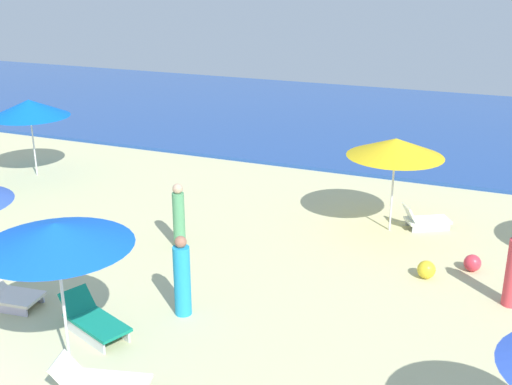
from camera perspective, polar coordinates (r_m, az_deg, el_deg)
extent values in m
cube|color=#214794|center=(28.69, 6.25, 6.77)|extent=(60.00, 15.27, 0.12)
cylinder|color=silver|center=(11.02, -16.71, -9.82)|extent=(0.05, 0.05, 2.22)
cone|color=blue|center=(10.46, -17.40, -3.58)|extent=(2.44, 2.44, 0.38)
cube|color=silver|center=(10.90, -12.70, -16.01)|extent=(1.19, 0.35, 0.21)
cube|color=white|center=(10.63, -13.25, -16.19)|extent=(1.47, 0.93, 0.06)
cube|color=white|center=(10.75, -16.57, -14.91)|extent=(0.46, 0.64, 0.39)
cube|color=silver|center=(12.12, -14.96, -12.17)|extent=(1.15, 0.48, 0.24)
cube|color=silver|center=(12.35, -12.88, -11.35)|extent=(1.15, 0.48, 0.24)
cube|color=#117F64|center=(12.16, -13.97, -11.15)|extent=(1.48, 1.06, 0.06)
cube|color=#117F64|center=(12.54, -15.61, -9.29)|extent=(0.57, 0.68, 0.42)
cube|color=silver|center=(13.49, -21.46, -9.61)|extent=(0.99, 0.16, 0.19)
cube|color=silver|center=(13.88, -20.07, -8.58)|extent=(0.99, 0.16, 0.19)
cube|color=silver|center=(13.63, -20.82, -8.63)|extent=(1.18, 0.79, 0.06)
cylinder|color=silver|center=(21.49, -19.15, 3.91)|extent=(0.05, 0.05, 1.92)
cone|color=blue|center=(21.22, -19.52, 7.09)|extent=(2.45, 2.45, 0.53)
cylinder|color=silver|center=(16.34, 12.01, -0.12)|extent=(0.05, 0.05, 1.96)
cone|color=gold|center=(15.98, 12.31, 3.95)|extent=(2.38, 2.38, 0.45)
cube|color=silver|center=(16.81, 15.31, -3.08)|extent=(0.88, 0.54, 0.18)
cube|color=silver|center=(17.22, 14.70, -2.47)|extent=(0.88, 0.54, 0.18)
cube|color=silver|center=(16.97, 15.04, -2.39)|extent=(1.24, 1.05, 0.06)
cube|color=silver|center=(16.71, 13.51, -1.82)|extent=(0.51, 0.60, 0.45)
cylinder|color=#2096C7|center=(12.36, -6.58, -7.82)|extent=(0.46, 0.46, 1.41)
sphere|color=#9C654E|center=(12.01, -6.73, -4.39)|extent=(0.23, 0.23, 0.23)
cylinder|color=#509863|center=(15.26, -6.87, -2.45)|extent=(0.34, 0.34, 1.36)
sphere|color=tan|center=(14.98, -6.99, 0.34)|extent=(0.24, 0.24, 0.24)
sphere|color=yellow|center=(14.32, 14.91, -6.65)|extent=(0.39, 0.39, 0.39)
sphere|color=#DE3444|center=(14.94, 18.69, -5.96)|extent=(0.38, 0.38, 0.38)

